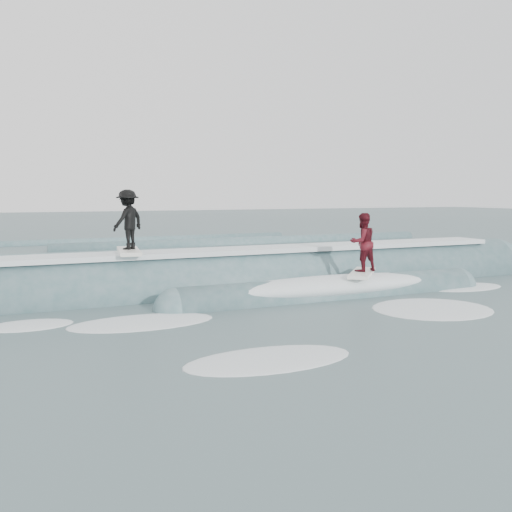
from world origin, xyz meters
name	(u,v)px	position (x,y,z in m)	size (l,w,h in m)	color
ground	(309,315)	(0.00, 0.00, 0.00)	(160.00, 160.00, 0.00)	#395053
breaking_wave	(254,289)	(0.25, 3.75, 0.04)	(22.38, 3.95, 2.34)	#3C6166
surfer_black	(128,223)	(-3.37, 4.06, 2.07)	(1.20, 2.06, 1.72)	white
surfer_red	(362,246)	(2.76, 1.86, 1.38)	(1.74, 1.86, 1.75)	white
whitewater	(333,318)	(0.37, -0.48, 0.00)	(14.65, 7.03, 0.10)	white
far_swells	(139,249)	(-0.09, 17.65, 0.00)	(36.74, 8.65, 0.80)	#3C6166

